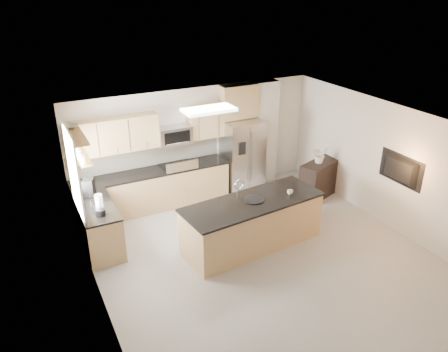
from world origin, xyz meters
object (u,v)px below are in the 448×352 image
microwave (174,135)px  bowl (71,126)px  cup (290,192)px  refrigerator (242,156)px  kettle (98,201)px  credenza (319,179)px  television (398,170)px  island (252,223)px  platter (254,199)px  coffee_maker (89,188)px  blender (100,206)px  flower_vase (320,150)px  range (179,184)px

microwave → bowl: 2.48m
cup → bowl: bearing=153.5°
microwave → cup: bearing=-60.9°
refrigerator → kettle: refrigerator is taller
credenza → television: size_ratio=1.02×
microwave → cup: microwave is taller
bowl → refrigerator: bearing=8.0°
island → kettle: (-2.66, 1.23, 0.53)m
microwave → kettle: size_ratio=3.33×
cup → kettle: kettle is taller
cup → bowl: size_ratio=0.32×
platter → coffee_maker: size_ratio=1.08×
credenza → blender: 5.26m
island → flower_vase: 2.80m
flower_vase → microwave: bearing=156.8°
microwave → platter: (0.66, -2.43, -0.65)m
kettle → television: bearing=-20.0°
island → kettle: island is taller
microwave → bowl: (-2.25, -0.72, 0.75)m
platter → television: television is taller
kettle → coffee_maker: coffee_maker is taller
credenza → platter: platter is taller
cup → blender: 3.62m
microwave → blender: size_ratio=1.81×
refrigerator → credenza: size_ratio=1.62×
credenza → kettle: bearing=159.1°
blender → refrigerator: bearing=21.1°
platter → flower_vase: bearing=24.4°
refrigerator → blender: 4.01m
coffee_maker → refrigerator: bearing=9.0°
range → flower_vase: flower_vase is taller
cup → kettle: size_ratio=0.50×
microwave → blender: bearing=-142.2°
microwave → island: 2.79m
island → cup: (0.79, -0.09, 0.53)m
range → kettle: kettle is taller
kettle → bowl: size_ratio=0.65×
range → coffee_maker: coffee_maker is taller
microwave → island: microwave is taller
bowl → credenza: bearing=-6.6°
platter → blender: (-2.74, 0.82, 0.12)m
cup → television: size_ratio=0.11×
island → flower_vase: size_ratio=4.73×
bowl → television: (5.76, -2.52, -1.03)m
blender → kettle: bearing=82.5°
island → television: television is taller
microwave → coffee_maker: (-2.09, -0.76, -0.53)m
cup → range: bearing=120.3°
credenza → kettle: 5.20m
microwave → platter: 2.60m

